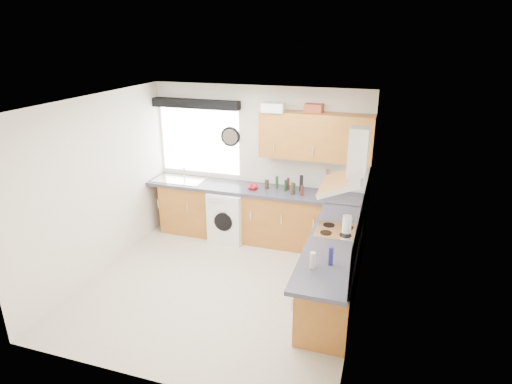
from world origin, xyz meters
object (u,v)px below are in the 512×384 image
(extractor_hood, at_px, (350,167))
(upper_cabinets, at_px, (316,136))
(oven, at_px, (334,265))
(washing_machine, at_px, (230,215))

(extractor_hood, height_order, upper_cabinets, upper_cabinets)
(oven, distance_m, extractor_hood, 1.35)
(upper_cabinets, bearing_deg, washing_machine, -170.42)
(extractor_hood, distance_m, upper_cabinets, 1.48)
(extractor_hood, bearing_deg, washing_machine, 150.98)
(upper_cabinets, bearing_deg, oven, -67.46)
(oven, height_order, upper_cabinets, upper_cabinets)
(upper_cabinets, xyz_separation_m, washing_machine, (-1.33, -0.23, -1.38))
(washing_machine, bearing_deg, upper_cabinets, 13.95)
(extractor_hood, xyz_separation_m, washing_machine, (-1.98, 1.10, -1.35))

